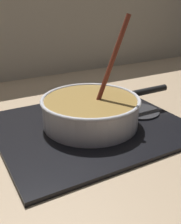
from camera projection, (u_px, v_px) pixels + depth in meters
The scene contains 5 objects.
ground at pixel (77, 172), 0.66m from camera, with size 2.40×1.60×0.04m, color #9E8466.
hob_plate at pixel (90, 126), 0.84m from camera, with size 0.56×0.48×0.01m, color black.
burner_ring at pixel (90, 123), 0.83m from camera, with size 0.19×0.19×0.01m, color #592D0C.
spare_burner at pixel (139, 111), 0.92m from camera, with size 0.14×0.14×0.01m, color #262628.
cooking_pan at pixel (91, 110), 0.82m from camera, with size 0.45×0.30×0.32m.
Camera 1 is at (-0.24, -0.49, 0.38)m, focal length 43.16 mm.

